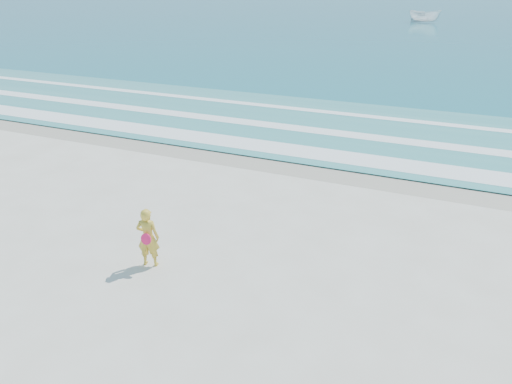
% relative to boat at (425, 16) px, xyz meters
% --- Properties ---
extents(ground, '(400.00, 400.00, 0.00)m').
position_rel_boat_xyz_m(ground, '(3.20, -70.34, -0.92)').
color(ground, silver).
rests_on(ground, ground).
extents(wet_sand, '(400.00, 2.40, 0.00)m').
position_rel_boat_xyz_m(wet_sand, '(3.20, -61.34, -0.92)').
color(wet_sand, '#B2A893').
rests_on(wet_sand, ground).
extents(ocean, '(400.00, 190.00, 0.04)m').
position_rel_boat_xyz_m(ocean, '(3.20, 34.66, -0.90)').
color(ocean, '#19727F').
rests_on(ocean, ground).
extents(shallow, '(400.00, 10.00, 0.01)m').
position_rel_boat_xyz_m(shallow, '(3.20, -56.34, -0.88)').
color(shallow, '#59B7AD').
rests_on(shallow, ocean).
extents(foam_near, '(400.00, 1.40, 0.01)m').
position_rel_boat_xyz_m(foam_near, '(3.20, -60.04, -0.87)').
color(foam_near, white).
rests_on(foam_near, shallow).
extents(foam_mid, '(400.00, 0.90, 0.01)m').
position_rel_boat_xyz_m(foam_mid, '(3.20, -57.14, -0.87)').
color(foam_mid, white).
rests_on(foam_mid, shallow).
extents(foam_far, '(400.00, 0.60, 0.01)m').
position_rel_boat_xyz_m(foam_far, '(3.20, -53.84, -0.87)').
color(foam_far, white).
rests_on(foam_far, shallow).
extents(boat, '(4.86, 2.87, 1.76)m').
position_rel_boat_xyz_m(boat, '(0.00, 0.00, 0.00)').
color(boat, white).
rests_on(boat, ocean).
extents(woman, '(0.61, 0.48, 1.47)m').
position_rel_boat_xyz_m(woman, '(1.77, -69.20, -0.19)').
color(woman, gold).
rests_on(woman, ground).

